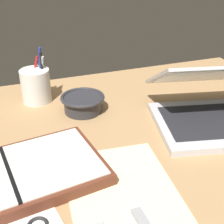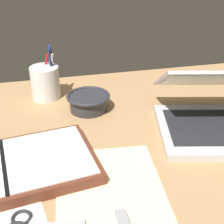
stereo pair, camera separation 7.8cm
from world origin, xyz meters
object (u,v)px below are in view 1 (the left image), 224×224
(laptop, at_px, (220,106))
(pen_cup, at_px, (36,85))
(planner, at_px, (10,178))
(bowl, at_px, (83,103))

(laptop, xyz_separation_m, pen_cup, (-0.45, 0.31, 0.00))
(pen_cup, height_order, planner, pen_cup)
(planner, bearing_deg, bowl, 40.68)
(planner, bearing_deg, laptop, -1.09)
(pen_cup, distance_m, planner, 0.39)
(bowl, bearing_deg, laptop, -29.27)
(laptop, relative_size, planner, 0.99)
(planner, bearing_deg, pen_cup, 65.94)
(laptop, distance_m, planner, 0.57)
(laptop, xyz_separation_m, bowl, (-0.34, 0.19, -0.02))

